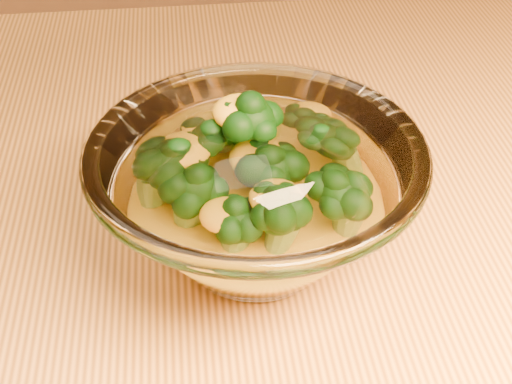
% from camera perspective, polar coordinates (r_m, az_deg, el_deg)
% --- Properties ---
extents(table, '(1.20, 0.80, 0.75)m').
position_cam_1_polar(table, '(0.57, -3.98, -11.71)').
color(table, '#BF8239').
rests_on(table, ground).
extents(glass_bowl, '(0.21, 0.21, 0.09)m').
position_cam_1_polar(glass_bowl, '(0.46, -0.00, -0.45)').
color(glass_bowl, white).
rests_on(glass_bowl, table).
extents(cheese_sauce, '(0.12, 0.12, 0.03)m').
position_cam_1_polar(cheese_sauce, '(0.47, 0.00, -2.33)').
color(cheese_sauce, yellow).
rests_on(cheese_sauce, glass_bowl).
extents(broccoli_heap, '(0.15, 0.12, 0.08)m').
position_cam_1_polar(broccoli_heap, '(0.46, -0.40, 1.76)').
color(broccoli_heap, black).
rests_on(broccoli_heap, cheese_sauce).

